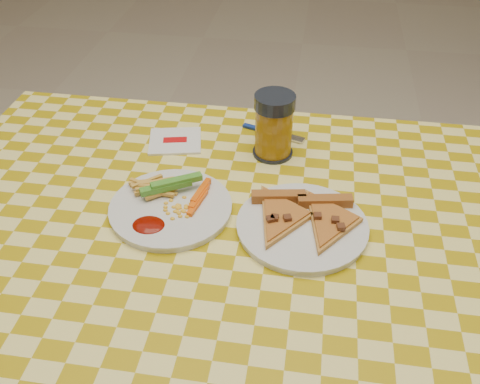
% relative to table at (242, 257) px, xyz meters
% --- Properties ---
extents(table, '(1.28, 0.88, 0.76)m').
position_rel_table_xyz_m(table, '(0.00, 0.00, 0.00)').
color(table, silver).
rests_on(table, ground).
extents(plate_left, '(0.30, 0.30, 0.01)m').
position_rel_table_xyz_m(plate_left, '(-0.14, 0.03, 0.08)').
color(plate_left, silver).
rests_on(plate_left, table).
extents(plate_right, '(0.28, 0.28, 0.01)m').
position_rel_table_xyz_m(plate_right, '(0.11, 0.01, 0.08)').
color(plate_right, silver).
rests_on(plate_right, table).
extents(fries_veggies, '(0.18, 0.17, 0.04)m').
position_rel_table_xyz_m(fries_veggies, '(-0.15, 0.04, 0.10)').
color(fries_veggies, gold).
rests_on(fries_veggies, plate_left).
extents(pizza_slices, '(0.24, 0.22, 0.02)m').
position_rel_table_xyz_m(pizza_slices, '(0.11, 0.03, 0.09)').
color(pizza_slices, gold).
rests_on(pizza_slices, plate_right).
extents(drink_glass, '(0.09, 0.09, 0.14)m').
position_rel_table_xyz_m(drink_glass, '(0.03, 0.25, 0.14)').
color(drink_glass, black).
rests_on(drink_glass, table).
extents(napkin, '(0.13, 0.13, 0.01)m').
position_rel_table_xyz_m(napkin, '(-0.19, 0.26, 0.08)').
color(napkin, white).
rests_on(napkin, table).
extents(fork, '(0.15, 0.06, 0.01)m').
position_rel_table_xyz_m(fork, '(0.02, 0.33, 0.08)').
color(fork, navy).
rests_on(fork, table).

